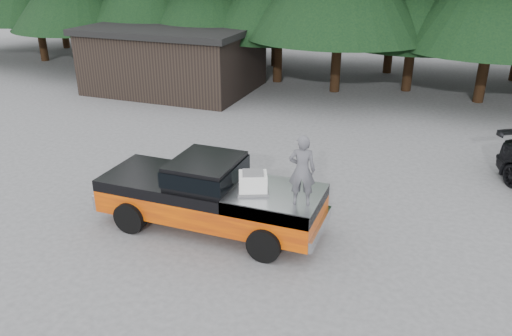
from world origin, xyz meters
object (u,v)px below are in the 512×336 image
(pickup_truck, at_px, (211,204))
(utility_building, at_px, (175,58))
(air_compressor, at_px, (253,183))
(man_on_bed, at_px, (302,170))

(pickup_truck, bearing_deg, utility_building, 122.71)
(pickup_truck, distance_m, air_compressor, 1.55)
(pickup_truck, distance_m, utility_building, 14.94)
(air_compressor, bearing_deg, man_on_bed, -30.63)
(pickup_truck, relative_size, air_compressor, 8.87)
(air_compressor, bearing_deg, pickup_truck, 149.37)
(man_on_bed, xyz_separation_m, utility_building, (-10.58, 12.89, -0.51))
(pickup_truck, bearing_deg, man_on_bed, -7.85)
(man_on_bed, bearing_deg, pickup_truck, -20.32)
(pickup_truck, xyz_separation_m, man_on_bed, (2.52, -0.35, 1.51))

